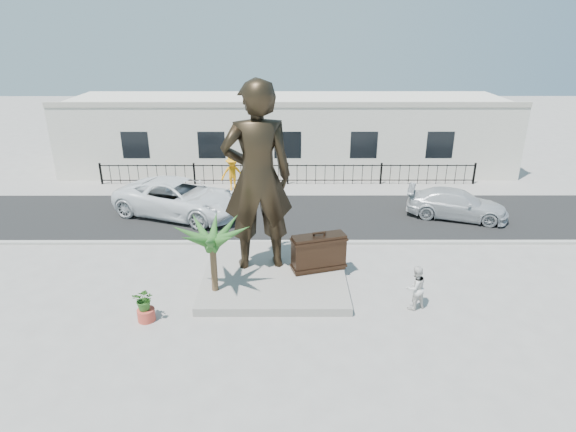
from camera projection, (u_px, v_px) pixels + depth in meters
name	position (u px, v px, depth m)	size (l,w,h in m)	color
ground	(288.00, 299.00, 16.65)	(100.00, 100.00, 0.00)	#9E9991
street	(288.00, 214.00, 24.08)	(40.00, 7.00, 0.01)	black
curb	(288.00, 242.00, 20.81)	(40.00, 0.25, 0.12)	#A5A399
far_sidewalk	(288.00, 188.00, 27.79)	(40.00, 2.50, 0.02)	#9E9991
plinth	(275.00, 274.00, 17.99)	(5.20, 5.20, 0.30)	gray
fence	(288.00, 175.00, 28.31)	(22.00, 0.10, 1.20)	black
building	(288.00, 133.00, 31.61)	(28.00, 7.00, 4.40)	silver
statue	(257.00, 178.00, 17.12)	(2.53, 1.66, 6.94)	black
suitcase	(319.00, 253.00, 17.79)	(1.96, 0.62, 1.38)	black
tourist	(415.00, 288.00, 15.85)	(0.75, 0.59, 1.55)	silver
car_white	(180.00, 198.00, 23.63)	(2.96, 6.43, 1.79)	white
car_silver	(457.00, 204.00, 23.40)	(1.93, 4.74, 1.38)	#BBBDC0
worker	(233.00, 173.00, 27.11)	(1.27, 0.73, 1.97)	#FF9C0D
palm_tree	(216.00, 297.00, 16.77)	(1.80, 1.80, 3.20)	#25531E
planter	(146.00, 315.00, 15.40)	(0.56, 0.56, 0.40)	#BC4031
shrub	(144.00, 299.00, 15.18)	(0.68, 0.59, 0.75)	#2C5D1E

